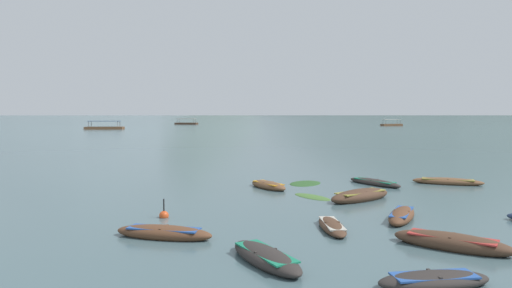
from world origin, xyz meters
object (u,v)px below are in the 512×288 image
Objects in this scene: rowboat_2 at (164,233)px; rowboat_6 at (402,216)px; mooring_buoy at (164,215)px; ferry_2 at (186,123)px; rowboat_9 at (452,242)px; rowboat_3 at (332,226)px; rowboat_10 at (434,281)px; rowboat_1 at (266,257)px; rowboat_7 at (448,182)px; rowboat_0 at (360,196)px; rowboat_4 at (268,185)px; ferry_0 at (392,125)px; ferry_1 at (105,128)px; rowboat_5 at (374,182)px.

rowboat_6 is (9.47, 2.69, -0.00)m from rowboat_2.
ferry_2 is at bearing 97.93° from mooring_buoy.
rowboat_3 is at bearing 144.80° from rowboat_9.
rowboat_2 reaches higher than rowboat_10.
rowboat_7 is at bearing 51.34° from rowboat_1.
rowboat_9 is 3.77m from rowboat_10.
rowboat_1 is at bearing -54.72° from mooring_buoy.
rowboat_4 is at bearing 140.71° from rowboat_0.
mooring_buoy reaches higher than rowboat_1.
ferry_0 is at bearing -15.83° from ferry_2.
mooring_buoy is (-4.20, 5.93, -0.08)m from rowboat_1.
rowboat_10 is at bearing -30.38° from rowboat_2.
ferry_1 is (-47.56, 107.66, 0.27)m from rowboat_6.
rowboat_0 is 8.54m from rowboat_7.
rowboat_2 reaches higher than rowboat_5.
rowboat_4 is at bearing 87.63° from rowboat_1.
rowboat_5 is 0.48× the size of ferry_0.
rowboat_0 is 11.19m from rowboat_2.
ferry_0 is at bearing 71.98° from rowboat_3.
rowboat_5 is at bearing 67.38° from rowboat_0.
ferry_0 is at bearing 73.21° from rowboat_10.
rowboat_2 is 152.70m from ferry_0.
rowboat_0 is at bearing -65.62° from ferry_1.
mooring_buoy is (-0.61, 3.16, -0.08)m from rowboat_2.
rowboat_9 is 169.43m from ferry_2.
rowboat_2 is at bearing -70.96° from ferry_1.
rowboat_6 reaches higher than rowboat_7.
rowboat_2 is at bearing -141.46° from rowboat_0.
rowboat_7 is (15.53, 12.16, -0.02)m from rowboat_2.
rowboat_7 is 14.70m from rowboat_9.
rowboat_3 is 5.97m from rowboat_10.
rowboat_4 is 141.19m from ferry_0.
mooring_buoy is at bearing 137.50° from rowboat_10.
rowboat_5 is at bearing 81.59° from rowboat_6.
rowboat_9 is at bearing -66.80° from ferry_1.
rowboat_5 reaches higher than rowboat_3.
ferry_0 is (44.65, 148.00, 0.30)m from rowboat_10.
rowboat_9 reaches higher than rowboat_7.
rowboat_3 is 3.58m from rowboat_6.
rowboat_9 is (6.20, 1.40, 0.03)m from rowboat_1.
rowboat_10 is at bearing -68.20° from ferry_1.
rowboat_9 reaches higher than rowboat_3.
rowboat_2 is 1.20× the size of rowboat_10.
rowboat_5 is at bearing 37.64° from mooring_buoy.
rowboat_9 reaches higher than rowboat_10.
rowboat_6 is at bearing 26.09° from rowboat_3.
ferry_1 is (-42.24, 99.61, 0.28)m from rowboat_4.
rowboat_6 is 0.78× the size of rowboat_7.
mooring_buoy is (-8.50, 7.79, -0.05)m from rowboat_10.
rowboat_4 is (0.56, 13.51, -0.01)m from rowboat_1.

